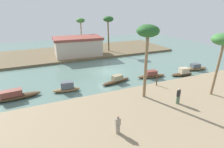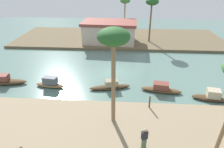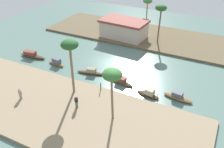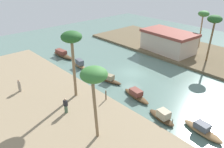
{
  "view_description": "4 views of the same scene",
  "coord_description": "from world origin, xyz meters",
  "px_view_note": "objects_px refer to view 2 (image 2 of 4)",
  "views": [
    {
      "loc": [
        -10.95,
        -26.67,
        10.25
      ],
      "look_at": [
        -0.16,
        -2.51,
        0.57
      ],
      "focal_mm": 30.58,
      "sensor_mm": 36.0,
      "label": 1
    },
    {
      "loc": [
        1.06,
        -23.6,
        11.65
      ],
      "look_at": [
        -0.36,
        -1.72,
        0.42
      ],
      "focal_mm": 31.71,
      "sensor_mm": 36.0,
      "label": 2
    },
    {
      "loc": [
        18.24,
        -33.94,
        20.97
      ],
      "look_at": [
        3.15,
        -3.85,
        0.57
      ],
      "focal_mm": 39.73,
      "sensor_mm": 36.0,
      "label": 3
    },
    {
      "loc": [
        20.98,
        -23.05,
        14.72
      ],
      "look_at": [
        -0.39,
        -3.77,
        0.9
      ],
      "focal_mm": 36.19,
      "sensor_mm": 36.0,
      "label": 4
    }
  ],
  "objects_px": {
    "sampan_open_hull": "(110,86)",
    "sampan_with_red_awning": "(50,83)",
    "sampan_midstream": "(2,81)",
    "mooring_post": "(150,102)",
    "palm_tree_left_near": "(114,42)",
    "palm_tree_right_short": "(125,2)",
    "riverside_building": "(110,32)",
    "person_by_mooring": "(144,139)",
    "palm_tree_right_tall": "(152,3)",
    "sampan_upstream_small": "(161,89)",
    "sampan_with_tall_canopy": "(211,96)"
  },
  "relations": [
    {
      "from": "sampan_with_red_awning",
      "to": "palm_tree_right_short",
      "type": "xyz_separation_m",
      "value": [
        8.21,
        22.4,
        6.01
      ]
    },
    {
      "from": "person_by_mooring",
      "to": "sampan_upstream_small",
      "type": "bearing_deg",
      "value": 48.38
    },
    {
      "from": "person_by_mooring",
      "to": "palm_tree_right_tall",
      "type": "bearing_deg",
      "value": 58.81
    },
    {
      "from": "palm_tree_right_short",
      "to": "riverside_building",
      "type": "bearing_deg",
      "value": -111.57
    },
    {
      "from": "sampan_open_hull",
      "to": "sampan_with_red_awning",
      "type": "bearing_deg",
      "value": 168.28
    },
    {
      "from": "mooring_post",
      "to": "palm_tree_right_short",
      "type": "height_order",
      "value": "palm_tree_right_short"
    },
    {
      "from": "sampan_upstream_small",
      "to": "palm_tree_right_tall",
      "type": "bearing_deg",
      "value": 97.3
    },
    {
      "from": "person_by_mooring",
      "to": "palm_tree_left_near",
      "type": "distance_m",
      "value": 7.2
    },
    {
      "from": "mooring_post",
      "to": "palm_tree_right_short",
      "type": "relative_size",
      "value": 0.17
    },
    {
      "from": "sampan_open_hull",
      "to": "palm_tree_right_tall",
      "type": "bearing_deg",
      "value": 58.22
    },
    {
      "from": "sampan_midstream",
      "to": "riverside_building",
      "type": "xyz_separation_m",
      "value": [
        11.4,
        15.53,
        1.84
      ]
    },
    {
      "from": "sampan_upstream_small",
      "to": "palm_tree_right_short",
      "type": "height_order",
      "value": "palm_tree_right_short"
    },
    {
      "from": "sampan_with_tall_canopy",
      "to": "riverside_building",
      "type": "xyz_separation_m",
      "value": [
        -11.71,
        17.33,
        1.84
      ]
    },
    {
      "from": "sampan_with_red_awning",
      "to": "sampan_midstream",
      "type": "bearing_deg",
      "value": -175.43
    },
    {
      "from": "sampan_open_hull",
      "to": "sampan_with_red_awning",
      "type": "relative_size",
      "value": 1.36
    },
    {
      "from": "sampan_open_hull",
      "to": "sampan_with_red_awning",
      "type": "distance_m",
      "value": 6.88
    },
    {
      "from": "palm_tree_right_short",
      "to": "sampan_open_hull",
      "type": "bearing_deg",
      "value": -93.4
    },
    {
      "from": "sampan_midstream",
      "to": "person_by_mooring",
      "type": "bearing_deg",
      "value": -34.66
    },
    {
      "from": "person_by_mooring",
      "to": "sampan_midstream",
      "type": "bearing_deg",
      "value": 125.8
    },
    {
      "from": "mooring_post",
      "to": "person_by_mooring",
      "type": "bearing_deg",
      "value": -100.49
    },
    {
      "from": "sampan_with_red_awning",
      "to": "mooring_post",
      "type": "relative_size",
      "value": 2.87
    },
    {
      "from": "riverside_building",
      "to": "palm_tree_left_near",
      "type": "bearing_deg",
      "value": -81.24
    },
    {
      "from": "sampan_with_red_awning",
      "to": "palm_tree_right_tall",
      "type": "xyz_separation_m",
      "value": [
        12.83,
        16.88,
        6.52
      ]
    },
    {
      "from": "person_by_mooring",
      "to": "palm_tree_right_short",
      "type": "xyz_separation_m",
      "value": [
        -1.71,
        30.98,
        5.32
      ]
    },
    {
      "from": "sampan_open_hull",
      "to": "palm_tree_right_tall",
      "type": "xyz_separation_m",
      "value": [
        5.95,
        16.81,
        6.63
      ]
    },
    {
      "from": "palm_tree_left_near",
      "to": "palm_tree_right_tall",
      "type": "xyz_separation_m",
      "value": [
        5.27,
        22.63,
        -0.37
      ]
    },
    {
      "from": "sampan_open_hull",
      "to": "palm_tree_left_near",
      "type": "height_order",
      "value": "palm_tree_left_near"
    },
    {
      "from": "person_by_mooring",
      "to": "palm_tree_right_tall",
      "type": "distance_m",
      "value": 26.28
    },
    {
      "from": "sampan_with_red_awning",
      "to": "palm_tree_left_near",
      "type": "xyz_separation_m",
      "value": [
        7.56,
        -5.75,
        6.88
      ]
    },
    {
      "from": "sampan_upstream_small",
      "to": "riverside_building",
      "type": "bearing_deg",
      "value": 121.63
    },
    {
      "from": "sampan_open_hull",
      "to": "mooring_post",
      "type": "xyz_separation_m",
      "value": [
        3.94,
        -3.77,
        0.63
      ]
    },
    {
      "from": "sampan_with_tall_canopy",
      "to": "riverside_building",
      "type": "bearing_deg",
      "value": 133.94
    },
    {
      "from": "sampan_open_hull",
      "to": "riverside_building",
      "type": "bearing_deg",
      "value": 82.3
    },
    {
      "from": "sampan_with_tall_canopy",
      "to": "person_by_mooring",
      "type": "distance_m",
      "value": 10.29
    },
    {
      "from": "sampan_with_red_awning",
      "to": "palm_tree_right_tall",
      "type": "distance_m",
      "value": 22.18
    },
    {
      "from": "sampan_upstream_small",
      "to": "mooring_post",
      "type": "bearing_deg",
      "value": -106.77
    },
    {
      "from": "sampan_open_hull",
      "to": "sampan_with_tall_canopy",
      "type": "bearing_deg",
      "value": -20.71
    },
    {
      "from": "palm_tree_right_short",
      "to": "riverside_building",
      "type": "distance_m",
      "value": 8.21
    },
    {
      "from": "palm_tree_right_short",
      "to": "riverside_building",
      "type": "xyz_separation_m",
      "value": [
        -2.59,
        -6.55,
        -4.22
      ]
    },
    {
      "from": "palm_tree_right_tall",
      "to": "person_by_mooring",
      "type": "bearing_deg",
      "value": -96.54
    },
    {
      "from": "sampan_midstream",
      "to": "riverside_building",
      "type": "distance_m",
      "value": 19.35
    },
    {
      "from": "sampan_upstream_small",
      "to": "sampan_with_red_awning",
      "type": "relative_size",
      "value": 1.3
    },
    {
      "from": "sampan_with_red_awning",
      "to": "palm_tree_right_tall",
      "type": "height_order",
      "value": "palm_tree_right_tall"
    },
    {
      "from": "mooring_post",
      "to": "palm_tree_right_tall",
      "type": "distance_m",
      "value": 21.53
    },
    {
      "from": "sampan_midstream",
      "to": "sampan_with_red_awning",
      "type": "distance_m",
      "value": 5.79
    },
    {
      "from": "sampan_midstream",
      "to": "sampan_with_tall_canopy",
      "type": "distance_m",
      "value": 23.19
    },
    {
      "from": "sampan_upstream_small",
      "to": "person_by_mooring",
      "type": "bearing_deg",
      "value": -98.45
    },
    {
      "from": "sampan_open_hull",
      "to": "mooring_post",
      "type": "height_order",
      "value": "mooring_post"
    },
    {
      "from": "sampan_with_tall_canopy",
      "to": "person_by_mooring",
      "type": "height_order",
      "value": "person_by_mooring"
    },
    {
      "from": "mooring_post",
      "to": "palm_tree_right_short",
      "type": "distance_m",
      "value": 26.81
    }
  ]
}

